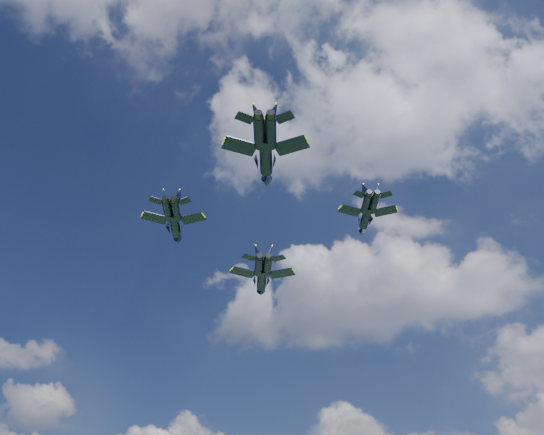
{
  "coord_description": "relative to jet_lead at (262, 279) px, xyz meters",
  "views": [
    {
      "loc": [
        21.36,
        -65.21,
        3.35
      ],
      "look_at": [
        -5.92,
        7.63,
        61.29
      ],
      "focal_mm": 35.0,
      "sensor_mm": 36.0,
      "label": 1
    }
  ],
  "objects": [
    {
      "name": "jet_lead",
      "position": [
        0.0,
        0.0,
        0.0
      ],
      "size": [
        13.07,
        17.98,
        4.29
      ],
      "rotation": [
        0.0,
        0.0,
        0.42
      ],
      "color": "black"
    },
    {
      "name": "jet_left",
      "position": [
        -7.27,
        -24.9,
        -0.7
      ],
      "size": [
        10.88,
        15.09,
        3.58
      ],
      "rotation": [
        0.0,
        0.0,
        0.38
      ],
      "color": "black"
    },
    {
      "name": "jet_right",
      "position": [
        25.33,
        -11.1,
        2.15
      ],
      "size": [
        10.44,
        14.47,
        3.43
      ],
      "rotation": [
        0.0,
        0.0,
        0.39
      ],
      "color": "black"
    },
    {
      "name": "jet_slot",
      "position": [
        14.5,
        -35.22,
        -0.09
      ],
      "size": [
        12.88,
        17.72,
        4.18
      ],
      "rotation": [
        0.0,
        0.0,
        0.34
      ],
      "color": "black"
    }
  ]
}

